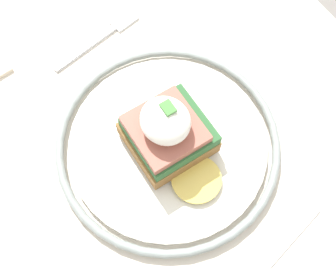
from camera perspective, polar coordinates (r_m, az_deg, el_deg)
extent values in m
plane|color=gray|center=(1.24, -1.86, -14.47)|extent=(6.00, 6.00, 0.00)
cube|color=beige|center=(0.54, -4.17, -1.57)|extent=(0.92, 0.67, 0.03)
cylinder|color=beige|center=(1.11, -1.16, 14.50)|extent=(0.06, 0.06, 0.72)
cylinder|color=silver|center=(0.51, 0.00, -1.36)|extent=(0.24, 0.24, 0.01)
torus|color=gray|center=(0.51, 0.00, -1.14)|extent=(0.27, 0.27, 0.01)
cube|color=olive|center=(0.49, 0.00, -0.40)|extent=(0.09, 0.09, 0.02)
cube|color=#2D6033|center=(0.48, 0.16, 0.46)|extent=(0.08, 0.09, 0.02)
cube|color=#9E5647|center=(0.46, -0.38, 0.78)|extent=(0.08, 0.07, 0.01)
ellipsoid|color=white|center=(0.44, -0.37, 1.89)|extent=(0.06, 0.05, 0.03)
cylinder|color=#E5C656|center=(0.49, 3.88, -6.06)|extent=(0.06, 0.06, 0.00)
cube|color=#47843D|center=(0.43, 0.00, 3.65)|extent=(0.02, 0.01, 0.00)
cube|color=silver|center=(0.60, -11.12, 11.41)|extent=(0.03, 0.10, 0.00)
cube|color=silver|center=(0.62, -5.94, 15.09)|extent=(0.03, 0.04, 0.00)
cube|color=silver|center=(0.50, 14.81, -14.27)|extent=(0.04, 0.13, 0.00)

